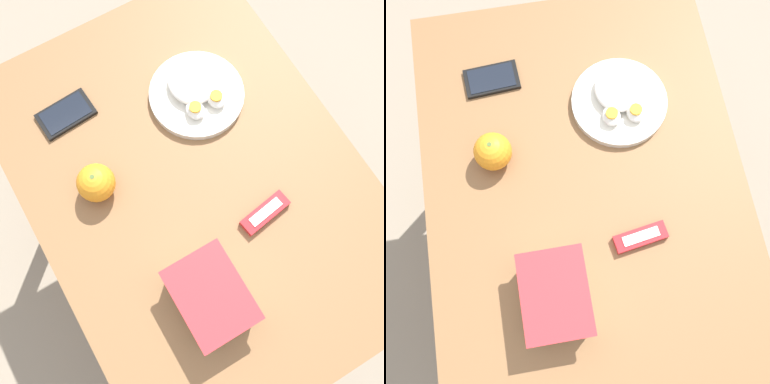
# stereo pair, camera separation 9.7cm
# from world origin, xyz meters

# --- Properties ---
(ground_plane) EXTENTS (10.00, 10.00, 0.00)m
(ground_plane) POSITION_xyz_m (0.00, 0.00, 0.00)
(ground_plane) COLOR gray
(table) EXTENTS (1.00, 0.72, 0.73)m
(table) POSITION_xyz_m (0.00, 0.00, 0.59)
(table) COLOR brown
(table) RESTS_ON ground_plane
(food_container) EXTENTS (0.18, 0.13, 0.09)m
(food_container) POSITION_xyz_m (-0.23, 0.10, 0.77)
(food_container) COLOR white
(food_container) RESTS_ON table
(orange_fruit) EXTENTS (0.08, 0.08, 0.08)m
(orange_fruit) POSITION_xyz_m (0.10, 0.19, 0.77)
(orange_fruit) COLOR orange
(orange_fruit) RESTS_ON table
(rice_plate) EXTENTS (0.22, 0.22, 0.05)m
(rice_plate) POSITION_xyz_m (0.19, -0.11, 0.75)
(rice_plate) COLOR silver
(rice_plate) RESTS_ON table
(candy_bar) EXTENTS (0.06, 0.12, 0.02)m
(candy_bar) POSITION_xyz_m (-0.14, -0.09, 0.74)
(candy_bar) COLOR red
(candy_bar) RESTS_ON table
(cell_phone) EXTENTS (0.08, 0.13, 0.01)m
(cell_phone) POSITION_xyz_m (0.29, 0.18, 0.74)
(cell_phone) COLOR black
(cell_phone) RESTS_ON table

